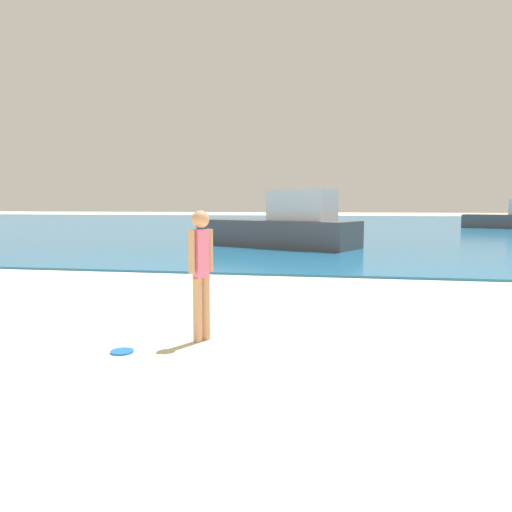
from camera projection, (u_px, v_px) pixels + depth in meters
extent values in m
cube|color=#1E6B9E|center=(327.00, 224.00, 41.25)|extent=(160.00, 60.00, 0.06)
cylinder|color=tan|center=(197.00, 310.00, 6.22)|extent=(0.11, 0.11, 0.81)
cylinder|color=tan|center=(206.00, 308.00, 6.32)|extent=(0.11, 0.11, 0.81)
cube|color=pink|center=(201.00, 254.00, 6.19)|extent=(0.20, 0.22, 0.61)
sphere|color=tan|center=(200.00, 219.00, 6.15)|extent=(0.22, 0.22, 0.22)
cylinder|color=tan|center=(192.00, 252.00, 6.08)|extent=(0.08, 0.08, 0.54)
cylinder|color=tan|center=(210.00, 250.00, 6.30)|extent=(0.08, 0.08, 0.54)
cylinder|color=blue|center=(122.00, 352.00, 5.79)|extent=(0.27, 0.27, 0.03)
cube|color=#4C4C51|center=(276.00, 233.00, 19.56)|extent=(6.77, 4.56, 1.04)
cube|color=silver|center=(302.00, 205.00, 18.79)|extent=(2.73, 2.29, 1.17)
cube|color=#4C4C51|center=(509.00, 221.00, 33.94)|extent=(6.07, 4.16, 0.93)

